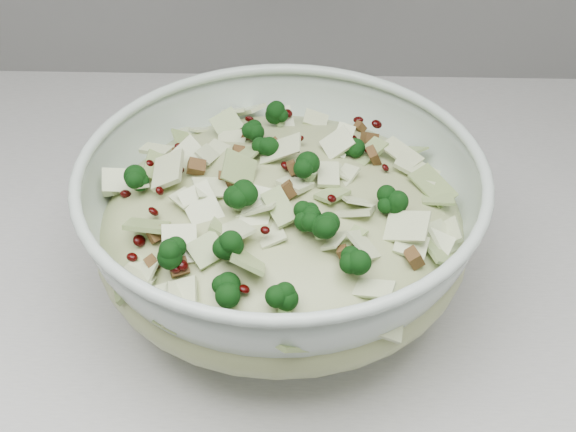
% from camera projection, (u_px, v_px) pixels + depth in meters
% --- Properties ---
extents(mixing_bowl, '(0.38, 0.38, 0.13)m').
position_uv_depth(mixing_bowl, '(282.00, 227.00, 0.66)').
color(mixing_bowl, silver).
rests_on(mixing_bowl, counter).
extents(salad, '(0.34, 0.34, 0.13)m').
position_uv_depth(salad, '(282.00, 207.00, 0.65)').
color(salad, tan).
rests_on(salad, mixing_bowl).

